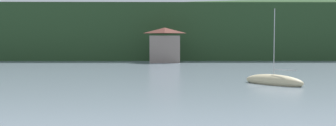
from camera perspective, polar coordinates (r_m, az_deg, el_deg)
The scene contains 3 objects.
wooded_hillside at distance 112.11m, azimuth 11.73°, elevation 3.89°, with size 352.00×49.09×25.58m.
shore_building_west at distance 75.34m, azimuth -0.51°, elevation 2.70°, with size 6.41×3.47×7.15m.
sailboat_far_2 at distance 38.17m, azimuth 16.01°, elevation -2.73°, with size 5.62×5.96×7.91m.
Camera 1 is at (-0.29, 13.38, 4.25)m, focal length 39.42 mm.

